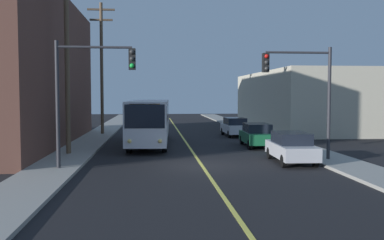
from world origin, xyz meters
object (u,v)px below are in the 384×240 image
Objects in this scene: utility_pole_near at (67,46)px; traffic_signal_left_corner at (90,80)px; parked_car_white at (235,127)px; utility_pole_mid at (102,63)px; city_bus at (150,120)px; parked_car_green at (257,135)px; parked_car_silver at (291,147)px; fire_hydrant at (291,139)px; traffic_signal_right_corner at (302,82)px.

utility_pole_near is 1.93× the size of traffic_signal_left_corner.
parked_car_white is 0.38× the size of utility_pole_mid.
parked_car_white is (7.33, 5.83, -0.98)m from city_bus.
parked_car_silver is at bearing -89.00° from parked_car_green.
parked_car_silver is 5.31× the size of fire_hydrant.
parked_car_silver is at bearing -50.14° from city_bus.
city_bus is at bearing 132.54° from traffic_signal_right_corner.
traffic_signal_right_corner reaches higher than parked_car_green.
parked_car_silver and parked_car_green have the same top height.
utility_pole_near is (-12.11, -11.15, 5.63)m from parked_car_white.
city_bus is at bearing 129.86° from parked_car_silver.
utility_pole_mid reaches higher than traffic_signal_right_corner.
parked_car_green is at bearing 159.73° from fire_hydrant.
utility_pole_near is at bearing -164.53° from parked_car_green.
parked_car_silver is 7.08m from parked_car_green.
utility_pole_near is 5.98m from traffic_signal_left_corner.
parked_car_green is (-0.12, 7.08, 0.00)m from parked_car_silver.
traffic_signal_right_corner reaches higher than parked_car_silver.
parked_car_silver is 3.51m from traffic_signal_right_corner.
utility_pole_mid is 1.93× the size of traffic_signal_right_corner.
parked_car_white is 0.74× the size of traffic_signal_right_corner.
utility_pole_mid is 18.46m from traffic_signal_left_corner.
fire_hydrant is at bearing 72.19° from parked_car_silver.
utility_pole_mid is (-4.31, 7.77, 4.64)m from city_bus.
utility_pole_mid is at bearing 119.02° from city_bus.
traffic_signal_right_corner is at bearing -53.21° from utility_pole_mid.
traffic_signal_right_corner is (12.89, -3.53, -2.17)m from utility_pole_near.
city_bus is 2.76× the size of parked_car_white.
parked_car_white is 0.38× the size of utility_pole_near.
traffic_signal_left_corner is (1.61, -18.26, -2.16)m from utility_pole_mid.
parked_car_green is at bearing 91.00° from parked_car_silver.
utility_pole_near is at bearing -169.79° from fire_hydrant.
parked_car_white is at bearing 42.65° from utility_pole_near.
parked_car_silver is at bearing -89.23° from parked_car_white.
utility_pole_near is at bearing -92.01° from utility_pole_mid.
traffic_signal_left_corner is at bearing -171.34° from traffic_signal_right_corner.
parked_car_green is 7.75m from traffic_signal_right_corner.
utility_pole_near reaches higher than city_bus.
parked_car_green is 0.74× the size of traffic_signal_right_corner.
utility_pole_mid is at bearing 140.35° from parked_car_green.
fire_hydrant is (2.14, -0.79, -0.26)m from parked_car_green.
utility_pole_mid is 18.36m from fire_hydrant.
utility_pole_near reaches higher than parked_car_silver.
parked_car_white is 15.10m from traffic_signal_right_corner.
parked_car_silver is at bearing -54.80° from utility_pole_mid.
parked_car_white is 0.74× the size of traffic_signal_left_corner.
city_bus is at bearing 164.02° from fire_hydrant.
traffic_signal_right_corner reaches higher than fire_hydrant.
parked_car_green is 13.69m from traffic_signal_left_corner.
utility_pole_mid reaches higher than parked_car_white.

